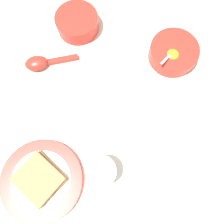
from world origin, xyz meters
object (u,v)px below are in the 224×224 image
at_px(congee_bowl, 79,22).
at_px(drinking_cup, 101,171).
at_px(toast_plate, 42,181).
at_px(soup_spoon, 41,63).
at_px(toast_sandwich, 39,179).
at_px(egg_bowl, 173,53).

height_order(congee_bowl, drinking_cup, drinking_cup).
relative_size(toast_plate, drinking_cup, 2.82).
bearing_deg(soup_spoon, toast_sandwich, -11.81).
xyz_separation_m(toast_plate, soup_spoon, (-0.34, 0.07, 0.00)).
relative_size(congee_bowl, drinking_cup, 1.74).
distance_m(soup_spoon, drinking_cup, 0.38).
bearing_deg(egg_bowl, congee_bowl, -127.14).
relative_size(toast_sandwich, soup_spoon, 0.87).
xyz_separation_m(egg_bowl, congee_bowl, (-0.19, -0.25, 0.00)).
distance_m(egg_bowl, toast_plate, 0.53).
relative_size(toast_plate, soup_spoon, 1.33).
relative_size(egg_bowl, soup_spoon, 0.89).
bearing_deg(toast_sandwich, toast_plate, -1.31).
height_order(toast_sandwich, drinking_cup, drinking_cup).
xyz_separation_m(toast_sandwich, drinking_cup, (0.03, 0.16, 0.01)).
bearing_deg(egg_bowl, drinking_cup, -48.34).
xyz_separation_m(toast_sandwich, soup_spoon, (-0.34, 0.07, -0.02)).
distance_m(egg_bowl, congee_bowl, 0.32).
xyz_separation_m(congee_bowl, drinking_cup, (0.47, -0.06, 0.01)).
distance_m(toast_sandwich, congee_bowl, 0.49).
height_order(toast_plate, soup_spoon, soup_spoon).
bearing_deg(toast_sandwich, soup_spoon, 168.19).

